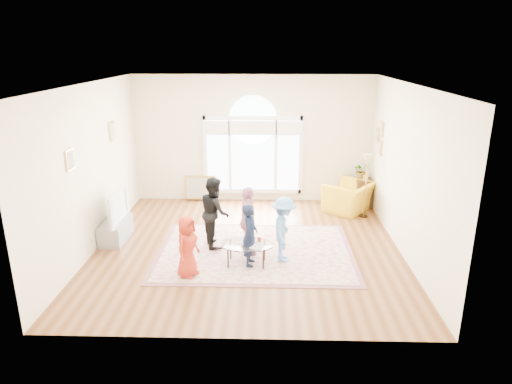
{
  "coord_description": "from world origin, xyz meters",
  "views": [
    {
      "loc": [
        0.41,
        -8.36,
        3.84
      ],
      "look_at": [
        0.16,
        0.3,
        1.07
      ],
      "focal_mm": 32.0,
      "sensor_mm": 36.0,
      "label": 1
    }
  ],
  "objects_px": {
    "area_rug": "(255,251)",
    "television": "(114,206)",
    "armchair": "(349,197)",
    "coffee_table": "(247,245)",
    "tv_console": "(116,230)"
  },
  "relations": [
    {
      "from": "television",
      "to": "tv_console",
      "type": "bearing_deg",
      "value": 180.0
    },
    {
      "from": "armchair",
      "to": "coffee_table",
      "type": "bearing_deg",
      "value": -1.37
    },
    {
      "from": "coffee_table",
      "to": "armchair",
      "type": "height_order",
      "value": "armchair"
    },
    {
      "from": "tv_console",
      "to": "armchair",
      "type": "distance_m",
      "value": 5.46
    },
    {
      "from": "area_rug",
      "to": "tv_console",
      "type": "distance_m",
      "value": 2.96
    },
    {
      "from": "tv_console",
      "to": "television",
      "type": "height_order",
      "value": "television"
    },
    {
      "from": "area_rug",
      "to": "coffee_table",
      "type": "distance_m",
      "value": 0.69
    },
    {
      "from": "tv_console",
      "to": "television",
      "type": "xyz_separation_m",
      "value": [
        0.01,
        -0.0,
        0.53
      ]
    },
    {
      "from": "tv_console",
      "to": "area_rug",
      "type": "bearing_deg",
      "value": -9.9
    },
    {
      "from": "tv_console",
      "to": "armchair",
      "type": "xyz_separation_m",
      "value": [
        5.11,
        1.9,
        0.15
      ]
    },
    {
      "from": "area_rug",
      "to": "television",
      "type": "xyz_separation_m",
      "value": [
        -2.9,
        0.51,
        0.73
      ]
    },
    {
      "from": "tv_console",
      "to": "armchair",
      "type": "bearing_deg",
      "value": 20.38
    },
    {
      "from": "television",
      "to": "armchair",
      "type": "distance_m",
      "value": 5.46
    },
    {
      "from": "area_rug",
      "to": "television",
      "type": "height_order",
      "value": "television"
    },
    {
      "from": "area_rug",
      "to": "tv_console",
      "type": "relative_size",
      "value": 3.6
    }
  ]
}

